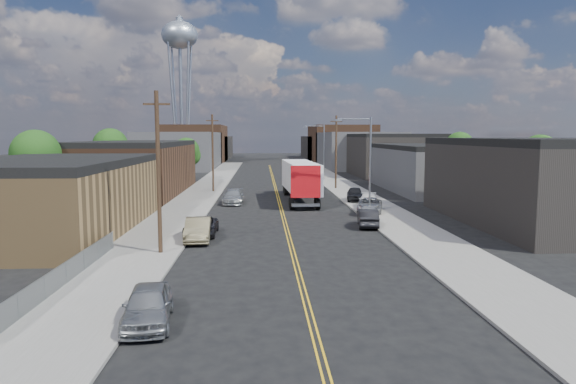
{
  "coord_description": "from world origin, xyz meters",
  "views": [
    {
      "loc": [
        -1.94,
        -21.42,
        7.35
      ],
      "look_at": [
        0.32,
        22.23,
        2.5
      ],
      "focal_mm": 32.0,
      "sensor_mm": 36.0,
      "label": 1
    }
  ],
  "objects": [
    {
      "name": "utility_pole_right",
      "position": [
        8.2,
        48.0,
        5.14
      ],
      "size": [
        1.6,
        0.26,
        10.0
      ],
      "color": "black",
      "rests_on": "ground"
    },
    {
      "name": "warehouse_tan",
      "position": [
        -18.0,
        18.0,
        2.8
      ],
      "size": [
        12.0,
        22.0,
        5.6
      ],
      "color": "brown",
      "rests_on": "ground"
    },
    {
      "name": "warehouse_brown",
      "position": [
        -18.0,
        44.0,
        3.3
      ],
      "size": [
        12.0,
        26.0,
        6.6
      ],
      "color": "#442A1B",
      "rests_on": "ground"
    },
    {
      "name": "skyline_left_b",
      "position": [
        -20.0,
        120.0,
        5.0
      ],
      "size": [
        16.0,
        26.0,
        10.0
      ],
      "primitive_type": "cube",
      "color": "#442A1B",
      "rests_on": "ground"
    },
    {
      "name": "sidewalk_left",
      "position": [
        -9.5,
        45.0,
        0.07
      ],
      "size": [
        5.0,
        140.0,
        0.15
      ],
      "primitive_type": "cube",
      "color": "slate",
      "rests_on": "ground"
    },
    {
      "name": "skyline_right_b",
      "position": [
        20.0,
        120.0,
        5.0
      ],
      "size": [
        16.0,
        26.0,
        10.0
      ],
      "primitive_type": "cube",
      "color": "#442A1B",
      "rests_on": "ground"
    },
    {
      "name": "utility_pole_left_far",
      "position": [
        -8.2,
        45.0,
        5.14
      ],
      "size": [
        1.6,
        0.26,
        10.0
      ],
      "color": "black",
      "rests_on": "ground"
    },
    {
      "name": "tree_left_near",
      "position": [
        -23.94,
        30.0,
        5.18
      ],
      "size": [
        4.85,
        4.76,
        7.91
      ],
      "color": "black",
      "rests_on": "ground"
    },
    {
      "name": "industrial_right_b",
      "position": [
        22.0,
        46.0,
        3.05
      ],
      "size": [
        14.0,
        24.0,
        6.1
      ],
      "color": "#343436",
      "rests_on": "ground"
    },
    {
      "name": "tree_left_far",
      "position": [
        -13.94,
        62.0,
        4.57
      ],
      "size": [
        4.35,
        4.2,
        6.97
      ],
      "color": "black",
      "rests_on": "ground"
    },
    {
      "name": "sidewalk_right",
      "position": [
        9.5,
        45.0,
        0.07
      ],
      "size": [
        5.0,
        140.0,
        0.15
      ],
      "primitive_type": "cube",
      "color": "slate",
      "rests_on": "ground"
    },
    {
      "name": "car_left_d",
      "position": [
        -5.0,
        33.59,
        0.74
      ],
      "size": [
        2.24,
        5.16,
        1.48
      ],
      "primitive_type": "imported",
      "rotation": [
        0.0,
        0.0,
        -0.03
      ],
      "color": "#9EA1A2",
      "rests_on": "ground"
    },
    {
      "name": "streetlight_near",
      "position": [
        7.6,
        25.0,
        5.33
      ],
      "size": [
        3.39,
        0.25,
        9.0
      ],
      "color": "gray",
      "rests_on": "ground"
    },
    {
      "name": "tree_right_near",
      "position": [
        30.06,
        36.0,
        4.87
      ],
      "size": [
        4.6,
        4.48,
        7.44
      ],
      "color": "black",
      "rests_on": "ground"
    },
    {
      "name": "car_ahead_truck",
      "position": [
        2.88,
        47.09,
        0.68
      ],
      "size": [
        2.87,
        5.17,
        1.37
      ],
      "primitive_type": "imported",
      "rotation": [
        0.0,
        0.0,
        -0.12
      ],
      "color": "black",
      "rests_on": "ground"
    },
    {
      "name": "car_right_lot_a",
      "position": [
        8.2,
        25.8,
        0.82
      ],
      "size": [
        3.36,
        5.23,
        1.34
      ],
      "primitive_type": "imported",
      "rotation": [
        0.0,
        0.0,
        -0.25
      ],
      "color": "#97999B",
      "rests_on": "sidewalk_right"
    },
    {
      "name": "chainlink_fence",
      "position": [
        -11.5,
        3.5,
        0.66
      ],
      "size": [
        0.05,
        16.0,
        1.22
      ],
      "color": "slate",
      "rests_on": "ground"
    },
    {
      "name": "tree_left_mid",
      "position": [
        -23.94,
        55.0,
        5.48
      ],
      "size": [
        5.1,
        5.04,
        8.37
      ],
      "color": "black",
      "rests_on": "ground"
    },
    {
      "name": "car_left_a",
      "position": [
        -6.4,
        -1.81,
        0.76
      ],
      "size": [
        2.29,
        4.64,
        1.52
      ],
      "primitive_type": "imported",
      "rotation": [
        0.0,
        0.0,
        0.11
      ],
      "color": "#929597",
      "rests_on": "ground"
    },
    {
      "name": "skyline_left_a",
      "position": [
        -20.0,
        95.0,
        4.0
      ],
      "size": [
        16.0,
        30.0,
        8.0
      ],
      "primitive_type": "cube",
      "color": "#343436",
      "rests_on": "ground"
    },
    {
      "name": "utility_pole_left_near",
      "position": [
        -8.2,
        10.0,
        5.14
      ],
      "size": [
        1.6,
        0.26,
        10.0
      ],
      "color": "black",
      "rests_on": "ground"
    },
    {
      "name": "streetlight_far",
      "position": [
        7.6,
        60.0,
        5.33
      ],
      "size": [
        3.39,
        0.25,
        9.0
      ],
      "color": "gray",
      "rests_on": "ground"
    },
    {
      "name": "car_right_oncoming",
      "position": [
        6.6,
        18.98,
        0.72
      ],
      "size": [
        2.1,
        4.52,
        1.44
      ],
      "primitive_type": "imported",
      "rotation": [
        0.0,
        0.0,
        3.0
      ],
      "color": "black",
      "rests_on": "ground"
    },
    {
      "name": "car_left_b",
      "position": [
        -6.4,
        14.09,
        0.8
      ],
      "size": [
        1.98,
        4.93,
        1.59
      ],
      "primitive_type": "imported",
      "rotation": [
        0.0,
        0.0,
        0.06
      ],
      "color": "#796F4F",
      "rests_on": "ground"
    },
    {
      "name": "skyline_left_c",
      "position": [
        -20.0,
        140.0,
        3.5
      ],
      "size": [
        16.0,
        40.0,
        7.0
      ],
      "primitive_type": "cube",
      "color": "black",
      "rests_on": "ground"
    },
    {
      "name": "car_right_lot_c",
      "position": [
        8.37,
        34.34,
        0.9
      ],
      "size": [
        2.39,
        4.6,
        1.5
      ],
      "primitive_type": "imported",
      "rotation": [
        0.0,
        0.0,
        -0.15
      ],
      "color": "black",
      "rests_on": "sidewalk_right"
    },
    {
      "name": "semi_truck",
      "position": [
        2.31,
        36.09,
        2.53
      ],
      "size": [
        3.52,
        17.04,
        4.44
      ],
      "rotation": [
        0.0,
        0.0,
        0.05
      ],
      "color": "silver",
      "rests_on": "ground"
    },
    {
      "name": "skyline_right_c",
      "position": [
        20.0,
        140.0,
        3.5
      ],
      "size": [
        16.0,
        40.0,
        7.0
      ],
      "primitive_type": "cube",
      "color": "black",
      "rests_on": "ground"
    },
    {
      "name": "industrial_right_a",
      "position": [
        21.99,
        20.0,
        3.55
      ],
      "size": [
        14.0,
        22.0,
        7.1
      ],
      "color": "black",
      "rests_on": "ground"
    },
    {
      "name": "ground",
      "position": [
        0.0,
        60.0,
        0.0
      ],
      "size": [
        260.0,
        260.0,
        0.0
      ],
      "primitive_type": "plane",
      "color": "black",
      "rests_on": "ground"
    },
    {
      "name": "car_left_c",
      "position": [
        -6.4,
        16.0,
        0.67
      ],
      "size": [
        2.24,
        4.85,
        1.35
      ],
      "primitive_type": "imported",
      "rotation": [
        0.0,
        0.0,
        -0.0
      ],
      "color": "black",
      "rests_on": "ground"
    },
    {
      "name": "water_tower",
      "position": [
        -22.0,
        110.0,
        30.65
      ],
      "size": [
        9.0,
        9.0,
        36.9
      ],
      "color": "gray",
      "rests_on": "ground"
    },
    {
      "name": "car_right_lot_b",
      "position": [
        8.77,
        29.31,
        0.79
      ],
      "size": [
        2.8,
        4.74,
        1.29
      ],
      "primitive_type": "imported",
      "rotation": [
        0.0,
        0.0,
        -0.24
      ],
      "color": "silver",
      "rests_on": "sidewalk_right"
    },
    {
      "name": "industrial_right_c",
      "position": [
        22.0,
        72.0,
        3.8
      ],
      "size": [
        14.0,
        22.0,
        7.6
      ],
      "color": "black",
      "rests_on": "ground"
    },
    {
      "name": "tree_right_far",
      "position": [
        30.06,
        60.0,
        5.18
      ],
      "size": [
        4.85,
        4.76,
        7.91
      ],
      "color": "black",
      "rests_on": "ground"
    },
    {
      "name": "centerline",
      "position": [
        0.0,
        45.0,
        0.01
      ],
      "size": [
        0.32,
        120.0,
        0.01
      ],
      "primitive_type": "cube",
      "color": "gold",
      "rests_on": "ground"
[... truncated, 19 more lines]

